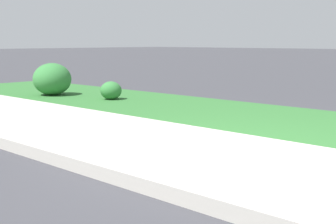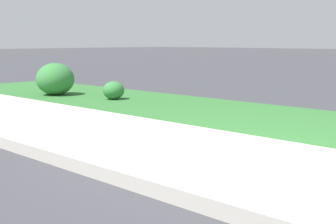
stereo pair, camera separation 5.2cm
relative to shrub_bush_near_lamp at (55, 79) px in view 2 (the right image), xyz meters
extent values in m
plane|color=#38383D|center=(5.72, -1.84, -0.33)|extent=(120.00, 120.00, 0.00)
cube|color=#BCB7AD|center=(5.72, -1.84, -0.32)|extent=(18.00, 2.16, 0.01)
cube|color=#2D662D|center=(5.72, 0.50, -0.32)|extent=(18.00, 2.52, 0.01)
cube|color=#BCB7AD|center=(5.72, -3.00, -0.27)|extent=(18.00, 0.16, 0.12)
ellipsoid|color=#337538|center=(0.00, 0.00, 0.00)|extent=(0.77, 0.77, 0.65)
ellipsoid|color=#337538|center=(1.43, 0.35, -0.16)|extent=(0.40, 0.40, 0.34)
camera|label=1|loc=(8.21, -5.33, 0.77)|focal=50.00mm
camera|label=2|loc=(8.25, -5.29, 0.77)|focal=50.00mm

